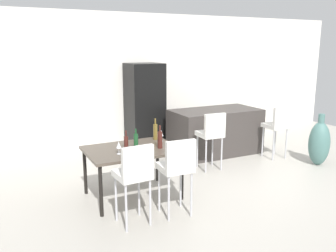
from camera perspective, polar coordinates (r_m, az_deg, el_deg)
The scene contains 17 objects.
ground_plane at distance 6.42m, azimuth 9.29°, elevation -7.49°, with size 10.00×10.00×0.00m, color #ADA89E.
back_wall at distance 8.34m, azimuth -1.05°, elevation 7.50°, with size 10.00×0.12×2.90m, color silver.
kitchen_island at distance 7.48m, azimuth 7.51°, elevation -0.87°, with size 1.82×0.95×0.92m, color #383330.
bar_chair_left at distance 6.38m, azimuth 6.96°, elevation -0.99°, with size 0.42×0.42×1.05m.
bar_chair_middle at distance 7.33m, azimuth 17.08°, elevation 0.31°, with size 0.41×0.41×1.05m.
dining_table at distance 5.23m, azimuth -5.74°, elevation -4.26°, with size 1.32×0.96×0.74m.
dining_chair_near at distance 4.37m, azimuth -5.39°, elevation -7.31°, with size 0.42×0.42×1.05m.
dining_chair_far at distance 4.60m, azimuth 1.46°, elevation -6.24°, with size 0.42×0.42×1.05m.
wine_bottle_end at distance 5.09m, azimuth -6.68°, elevation -2.70°, with size 0.06×0.06×0.29m.
wine_bottle_near at distance 5.65m, azimuth -2.03°, elevation -0.87°, with size 0.07×0.07×0.34m.
wine_bottle_far at distance 5.17m, azimuth -1.29°, elevation -2.15°, with size 0.07×0.07×0.34m.
wine_bottle_middle at distance 5.05m, azimuth -5.13°, elevation -2.56°, with size 0.06×0.06×0.32m.
wine_glass_left at distance 4.93m, azimuth -7.85°, elevation -3.06°, with size 0.07×0.07×0.17m.
wine_glass_right at distance 5.55m, azimuth -1.10°, elevation -1.18°, with size 0.07×0.07×0.17m.
refrigerator at distance 7.76m, azimuth -3.74°, elevation 3.15°, with size 0.72×0.68×1.84m, color black.
floor_vase at distance 7.25m, azimuth 22.95°, elevation -2.52°, with size 0.38×0.38×0.97m.
potted_plant at distance 9.24m, azimuth 12.13°, elevation 0.96°, with size 0.43×0.43×0.63m.
Camera 1 is at (-3.58, -4.86, 2.18)m, focal length 38.26 mm.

